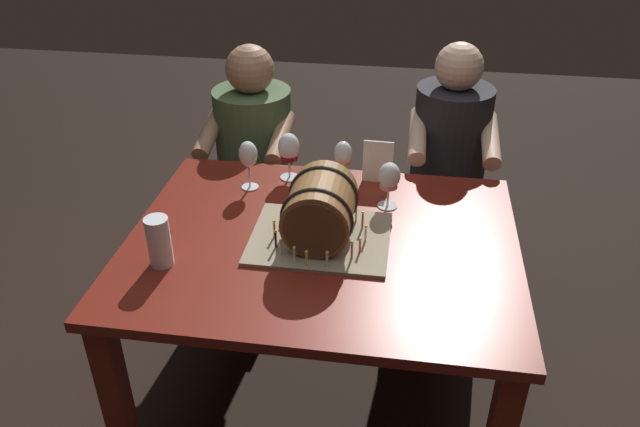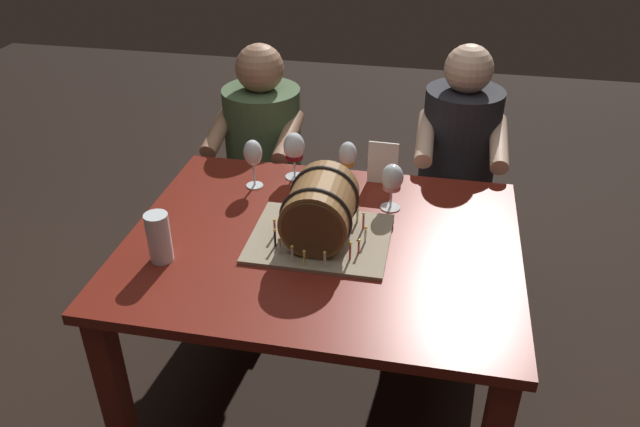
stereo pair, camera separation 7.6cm
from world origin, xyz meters
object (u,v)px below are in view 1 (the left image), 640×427
(wine_glass_amber, at_px, (343,156))
(beer_pint, at_px, (159,244))
(person_seated_left, at_px, (256,176))
(wine_glass_red, at_px, (289,149))
(dining_table, at_px, (322,267))
(wine_glass_empty, at_px, (248,155))
(wine_glass_rose, at_px, (389,178))
(menu_card, at_px, (378,162))
(barrel_cake, at_px, (320,213))
(person_seated_right, at_px, (445,188))

(wine_glass_amber, bearing_deg, beer_pint, -129.42)
(beer_pint, xyz_separation_m, person_seated_left, (0.03, 1.01, -0.30))
(beer_pint, bearing_deg, wine_glass_red, 65.03)
(wine_glass_amber, relative_size, person_seated_left, 0.15)
(wine_glass_amber, distance_m, wine_glass_red, 0.20)
(dining_table, bearing_deg, wine_glass_red, 114.69)
(wine_glass_empty, distance_m, person_seated_left, 0.64)
(wine_glass_rose, relative_size, person_seated_left, 0.15)
(wine_glass_empty, distance_m, menu_card, 0.47)
(dining_table, xyz_separation_m, menu_card, (0.14, 0.42, 0.19))
(dining_table, relative_size, wine_glass_red, 6.88)
(barrel_cake, height_order, wine_glass_amber, barrel_cake)
(menu_card, bearing_deg, wine_glass_rose, -72.46)
(barrel_cake, distance_m, wine_glass_red, 0.44)
(wine_glass_red, xyz_separation_m, menu_card, (0.33, 0.02, -0.04))
(wine_glass_empty, xyz_separation_m, beer_pint, (-0.15, -0.50, -0.06))
(wine_glass_amber, distance_m, menu_card, 0.13)
(dining_table, relative_size, barrel_cake, 2.83)
(wine_glass_amber, bearing_deg, wine_glass_rose, -39.06)
(wine_glass_rose, distance_m, person_seated_right, 0.70)
(barrel_cake, height_order, menu_card, barrel_cake)
(wine_glass_amber, bearing_deg, menu_card, 16.32)
(wine_glass_rose, height_order, wine_glass_amber, wine_glass_amber)
(person_seated_left, bearing_deg, wine_glass_empty, -77.40)
(menu_card, bearing_deg, person_seated_left, 147.51)
(barrel_cake, distance_m, person_seated_left, 0.97)
(beer_pint, relative_size, person_seated_right, 0.14)
(dining_table, relative_size, wine_glass_amber, 7.38)
(barrel_cake, xyz_separation_m, person_seated_left, (-0.42, 0.81, -0.34))
(wine_glass_empty, xyz_separation_m, menu_card, (0.46, 0.12, -0.05))
(menu_card, height_order, person_seated_right, person_seated_right)
(wine_glass_rose, xyz_separation_m, beer_pint, (-0.65, -0.44, -0.04))
(wine_glass_rose, xyz_separation_m, wine_glass_red, (-0.38, 0.15, 0.01))
(barrel_cake, bearing_deg, menu_card, 70.40)
(wine_glass_rose, bearing_deg, wine_glass_amber, 140.94)
(wine_glass_red, xyz_separation_m, beer_pint, (-0.28, -0.60, -0.05))
(wine_glass_empty, bearing_deg, dining_table, -44.00)
(wine_glass_amber, xyz_separation_m, wine_glass_red, (-0.20, 0.01, 0.01))
(barrel_cake, bearing_deg, dining_table, 23.61)
(wine_glass_empty, bearing_deg, beer_pint, -106.50)
(wine_glass_red, distance_m, person_seated_right, 0.81)
(wine_glass_red, bearing_deg, menu_card, 4.22)
(wine_glass_rose, bearing_deg, barrel_cake, -129.47)
(wine_glass_empty, relative_size, wine_glass_amber, 1.09)
(wine_glass_rose, height_order, wine_glass_red, wine_glass_red)
(beer_pint, distance_m, person_seated_right, 1.37)
(dining_table, height_order, person_seated_left, person_seated_left)
(barrel_cake, bearing_deg, person_seated_left, 117.31)
(wine_glass_rose, distance_m, menu_card, 0.19)
(dining_table, distance_m, person_seated_left, 0.92)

